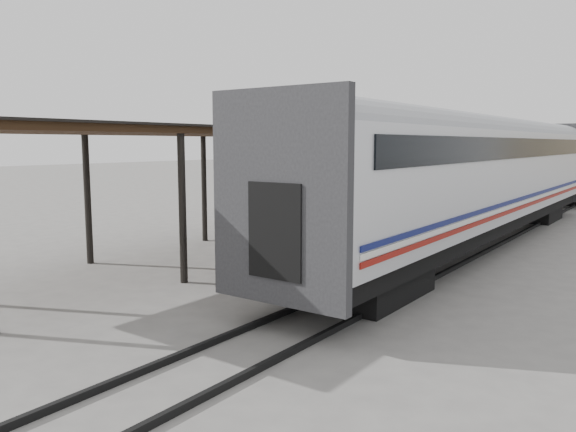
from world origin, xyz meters
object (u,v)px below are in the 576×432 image
(pedestrian, at_px, (424,193))
(porter, at_px, (249,212))
(baggage_cart, at_px, (258,251))
(luggage_tug, at_px, (392,203))

(pedestrian, bearing_deg, porter, 85.26)
(baggage_cart, xyz_separation_m, luggage_tug, (-2.90, 14.75, -0.10))
(porter, height_order, pedestrian, porter)
(luggage_tug, bearing_deg, baggage_cart, -54.68)
(baggage_cart, distance_m, luggage_tug, 15.03)
(pedestrian, bearing_deg, luggage_tug, 73.48)
(baggage_cart, height_order, pedestrian, pedestrian)
(luggage_tug, distance_m, porter, 15.77)
(baggage_cart, height_order, porter, porter)
(luggage_tug, distance_m, pedestrian, 3.79)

